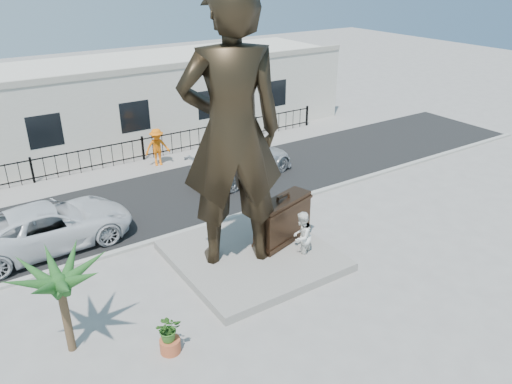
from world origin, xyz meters
TOP-DOWN VIEW (x-y plane):
  - ground at (0.00, 0.00)m, footprint 100.00×100.00m
  - street at (0.00, 8.00)m, footprint 40.00×7.00m
  - curb at (0.00, 4.50)m, footprint 40.00×0.25m
  - far_sidewalk at (0.00, 12.00)m, footprint 40.00×2.50m
  - plinth at (-0.50, 1.50)m, footprint 5.20×5.20m
  - fence at (0.00, 12.80)m, footprint 22.00×0.10m
  - building at (0.00, 17.00)m, footprint 28.00×7.00m
  - statue at (-1.15, 1.62)m, footprint 3.80×3.15m
  - suitcase at (0.84, 1.55)m, footprint 2.50×1.40m
  - tourist at (0.93, 0.55)m, footprint 1.12×1.05m
  - car_white at (-6.14, 6.34)m, footprint 5.98×2.93m
  - car_silver at (3.15, 7.96)m, footprint 5.94×3.44m
  - worker at (0.35, 11.65)m, footprint 1.35×0.92m
  - palm_tree at (-7.03, 0.41)m, footprint 1.80×1.80m
  - planter at (-4.83, -1.14)m, footprint 0.56×0.56m
  - shrub at (-4.83, -1.14)m, footprint 0.83×0.77m

SIDE VIEW (x-z plane):
  - ground at x=0.00m, z-range 0.00..0.00m
  - palm_tree at x=-7.03m, z-range -1.60..1.60m
  - street at x=0.00m, z-range 0.00..0.01m
  - far_sidewalk at x=0.00m, z-range 0.00..0.02m
  - curb at x=0.00m, z-range 0.00..0.12m
  - plinth at x=-0.50m, z-range 0.00..0.30m
  - planter at x=-4.83m, z-range 0.00..0.40m
  - fence at x=0.00m, z-range 0.00..1.20m
  - shrub at x=-4.83m, z-range 0.40..1.15m
  - car_silver at x=3.15m, z-range 0.01..1.63m
  - car_white at x=-6.14m, z-range 0.01..1.65m
  - tourist at x=0.93m, z-range 0.00..1.83m
  - worker at x=0.35m, z-range 0.02..1.96m
  - suitcase at x=0.84m, z-range 0.30..1.98m
  - building at x=0.00m, z-range 0.00..4.40m
  - statue at x=-1.15m, z-range 0.30..9.22m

